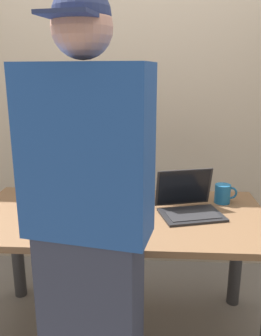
% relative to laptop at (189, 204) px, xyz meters
% --- Properties ---
extents(ground_plane, '(8.00, 8.00, 0.00)m').
position_rel_laptop_xyz_m(ground_plane, '(-0.36, -0.04, -0.80)').
color(ground_plane, slate).
rests_on(ground_plane, ground).
extents(desk, '(1.55, 0.79, 0.75)m').
position_rel_laptop_xyz_m(desk, '(-0.36, -0.04, -0.18)').
color(desk, brown).
rests_on(desk, ground).
extents(laptop, '(0.37, 0.34, 0.22)m').
position_rel_laptop_xyz_m(laptop, '(0.00, 0.00, 0.00)').
color(laptop, black).
rests_on(laptop, desk).
extents(beer_bottle_green, '(0.07, 0.07, 0.31)m').
position_rel_laptop_xyz_m(beer_bottle_green, '(-0.85, 0.06, 0.08)').
color(beer_bottle_green, '#472B14').
rests_on(beer_bottle_green, desk).
extents(beer_bottle_amber, '(0.07, 0.07, 0.30)m').
position_rel_laptop_xyz_m(beer_bottle_amber, '(-0.66, 0.04, 0.06)').
color(beer_bottle_amber, '#1E5123').
rests_on(beer_bottle_amber, desk).
extents(beer_bottle_brown, '(0.08, 0.08, 0.34)m').
position_rel_laptop_xyz_m(beer_bottle_brown, '(-0.72, 0.12, 0.08)').
color(beer_bottle_brown, '#333333').
rests_on(beer_bottle_brown, desk).
extents(person_figure, '(0.47, 0.32, 1.73)m').
position_rel_laptop_xyz_m(person_figure, '(-0.42, -0.60, 0.08)').
color(person_figure, '#2D3347').
rests_on(person_figure, ground).
extents(coffee_mug, '(0.13, 0.09, 0.11)m').
position_rel_laptop_xyz_m(coffee_mug, '(0.21, 0.16, 0.00)').
color(coffee_mug, '#19598C').
rests_on(coffee_mug, desk).
extents(back_wall, '(6.00, 0.10, 2.60)m').
position_rel_laptop_xyz_m(back_wall, '(-0.36, 0.85, 0.50)').
color(back_wall, tan).
rests_on(back_wall, ground).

